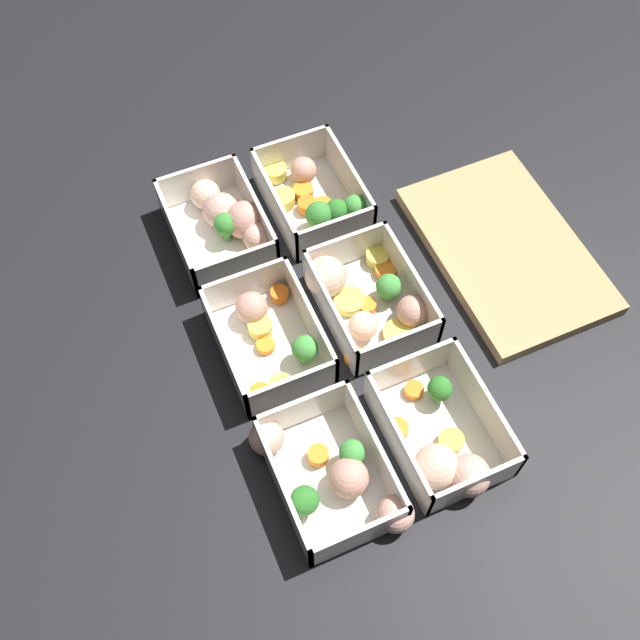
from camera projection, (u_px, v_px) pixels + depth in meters
ground_plane at (320, 328)px, 0.92m from camera, size 4.00×4.00×0.00m
container_near_left at (226, 222)px, 0.97m from camera, size 0.16×0.13×0.06m
container_near_center at (269, 336)px, 0.89m from camera, size 0.16×0.11×0.06m
container_near_right at (332, 475)px, 0.80m from camera, size 0.18×0.14×0.06m
container_far_left at (314, 197)px, 1.00m from camera, size 0.17×0.12×0.06m
container_far_center at (365, 297)px, 0.92m from camera, size 0.16×0.13×0.06m
container_far_right at (444, 444)px, 0.82m from camera, size 0.17×0.12×0.06m
cutting_board at (506, 250)px, 0.97m from camera, size 0.28×0.18×0.02m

